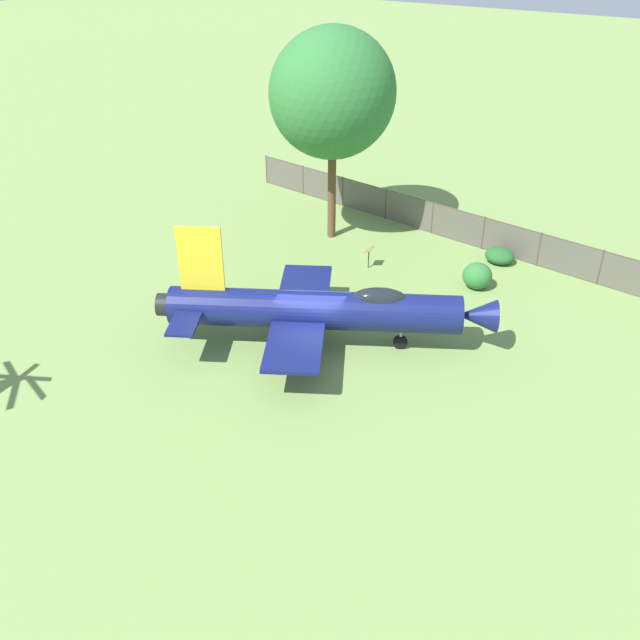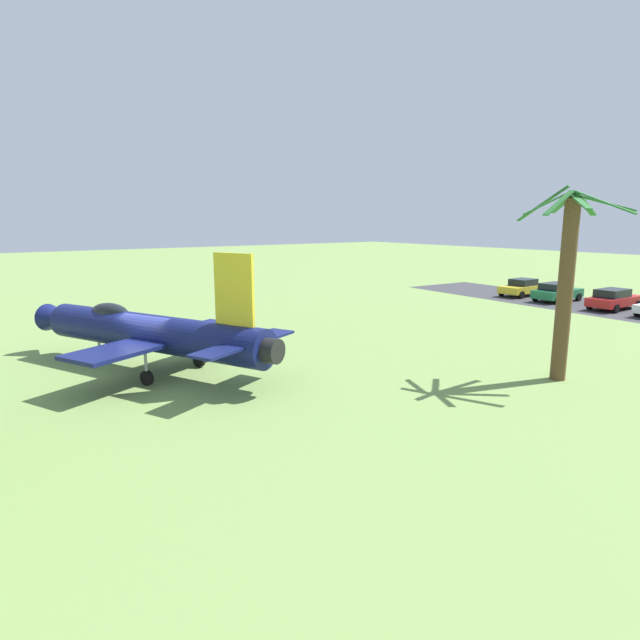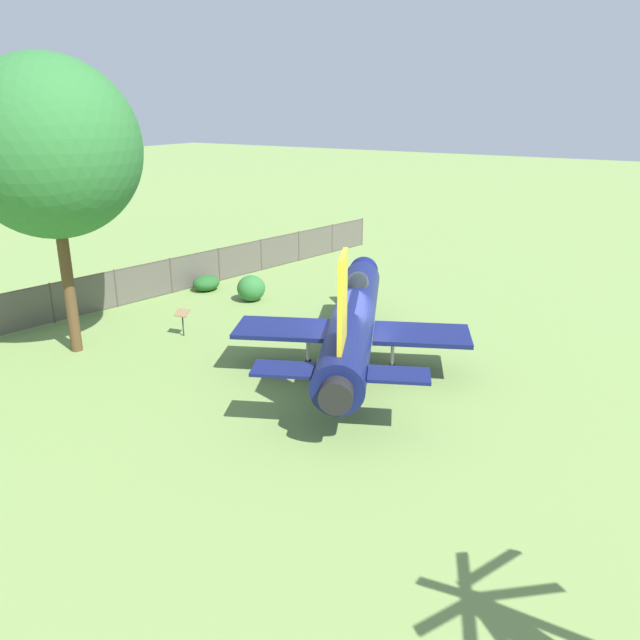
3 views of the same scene
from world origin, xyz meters
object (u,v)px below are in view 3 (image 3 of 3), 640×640
object	(u,v)px
shrub_near_fence	(251,288)
shrub_by_tree	(206,283)
display_jet	(353,317)
info_plaque	(182,317)
shade_tree	(50,148)

from	to	relation	value
shrub_near_fence	shrub_by_tree	distance (m)	3.13
display_jet	shrub_near_fence	xyz separation A→B (m)	(4.06, 7.97, -1.13)
display_jet	info_plaque	world-z (taller)	display_jet
display_jet	shade_tree	size ratio (longest dim) A/B	1.19
shade_tree	shrub_near_fence	bearing A→B (deg)	-11.63
shrub_by_tree	info_plaque	world-z (taller)	info_plaque
display_jet	shrub_by_tree	bearing A→B (deg)	44.06
shade_tree	shrub_by_tree	xyz separation A→B (m)	(9.10, 1.28, -7.34)
shrub_by_tree	display_jet	bearing A→B (deg)	-111.05
display_jet	shrub_by_tree	distance (m)	11.96
shade_tree	shrub_near_fence	distance (m)	11.52
display_jet	info_plaque	distance (m)	7.53
info_plaque	shrub_near_fence	bearing A→B (deg)	6.56
display_jet	shade_tree	xyz separation A→B (m)	(-4.83, 9.80, 5.97)
shade_tree	shrub_by_tree	bearing A→B (deg)	8.02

